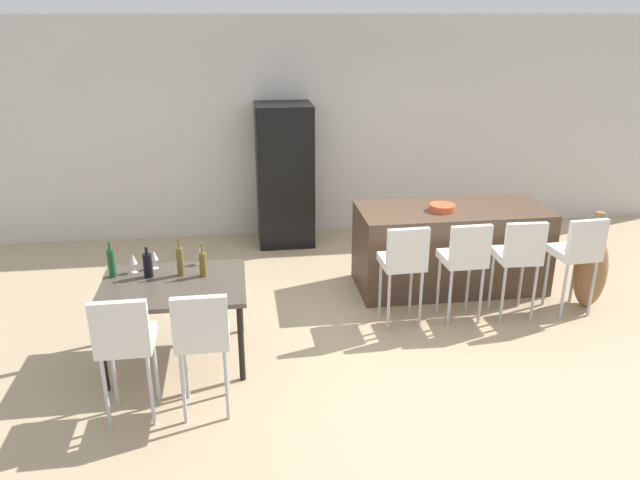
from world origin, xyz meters
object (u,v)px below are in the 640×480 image
object	(u,v)px
refrigerator	(285,175)
floor_vase	(591,270)
wine_bottle_left	(148,265)
wine_glass_far	(200,252)
wine_bottle_right	(203,264)
wine_glass_middle	(154,256)
bar_chair_far	(578,250)
wine_glass_near	(133,260)
bar_chair_right	(519,253)
bar_chair_middle	(465,256)
dining_chair_far	(202,334)
bar_chair_left	(404,259)
dining_chair_near	(125,339)
wine_bottle_end	(180,261)
wine_bottle_corner	(111,263)
fruit_bowl	(442,208)
kitchen_island	(450,248)
dining_table	(174,291)

from	to	relation	value
refrigerator	floor_vase	xyz separation A→B (m)	(2.98, -2.37, -0.51)
wine_bottle_left	wine_glass_far	distance (m)	0.50
wine_bottle_right	wine_glass_middle	xyz separation A→B (m)	(-0.44, 0.23, 0.01)
wine_bottle_left	bar_chair_far	bearing A→B (deg)	2.43
wine_bottle_right	wine_glass_near	distance (m)	0.64
bar_chair_right	wine_glass_far	world-z (taller)	bar_chair_right
bar_chair_far	wine_bottle_left	world-z (taller)	bar_chair_far
wine_bottle_left	wine_glass_near	bearing A→B (deg)	140.63
bar_chair_middle	dining_chair_far	world-z (taller)	same
wine_glass_far	bar_chair_left	bearing A→B (deg)	-1.58
bar_chair_left	dining_chair_near	xyz separation A→B (m)	(-2.41, -1.18, 0.00)
wine_bottle_end	bar_chair_middle	bearing A→B (deg)	3.77
dining_chair_near	wine_bottle_left	world-z (taller)	dining_chair_near
wine_bottle_corner	fruit_bowl	world-z (taller)	wine_bottle_corner
wine_bottle_end	floor_vase	distance (m)	4.16
refrigerator	wine_bottle_right	bearing A→B (deg)	-109.14
wine_bottle_corner	floor_vase	distance (m)	4.75
bar_chair_far	bar_chair_middle	bearing A→B (deg)	-179.99
bar_chair_middle	wine_glass_near	bearing A→B (deg)	-178.88
bar_chair_middle	dining_chair_near	xyz separation A→B (m)	(-3.02, -1.18, 0.00)
kitchen_island	dining_chair_near	world-z (taller)	dining_chair_near
floor_vase	bar_chair_far	bearing A→B (deg)	-153.79
bar_chair_far	wine_bottle_left	size ratio (longest dim) A/B	3.78
bar_chair_middle	refrigerator	bearing A→B (deg)	121.78
bar_chair_middle	wine_bottle_end	world-z (taller)	wine_bottle_end
kitchen_island	dining_table	size ratio (longest dim) A/B	1.67
wine_glass_middle	fruit_bowl	world-z (taller)	fruit_bowl
bar_chair_middle	refrigerator	xyz separation A→B (m)	(-1.55, 2.49, 0.22)
bar_chair_far	dining_table	size ratio (longest dim) A/B	0.85
fruit_bowl	wine_bottle_right	bearing A→B (deg)	-158.59
bar_chair_far	dining_chair_far	size ratio (longest dim) A/B	1.00
bar_chair_right	dining_chair_near	size ratio (longest dim) A/B	1.00
bar_chair_right	refrigerator	xyz separation A→B (m)	(-2.10, 2.49, 0.22)
kitchen_island	refrigerator	distance (m)	2.43
bar_chair_far	wine_bottle_left	distance (m)	4.15
bar_chair_far	wine_glass_middle	size ratio (longest dim) A/B	6.03
wine_glass_near	bar_chair_far	bearing A→B (deg)	0.81
wine_bottle_right	wine_bottle_corner	xyz separation A→B (m)	(-0.79, 0.09, 0.01)
wine_bottle_left	wine_glass_near	xyz separation A→B (m)	(-0.14, 0.11, 0.01)
dining_chair_far	floor_vase	distance (m)	4.13
kitchen_island	bar_chair_left	world-z (taller)	bar_chair_left
fruit_bowl	bar_chair_right	bearing A→B (deg)	-54.05
dining_chair_far	wine_glass_middle	xyz separation A→B (m)	(-0.47, 1.19, 0.17)
dining_table	floor_vase	size ratio (longest dim) A/B	1.18
bar_chair_left	refrigerator	bearing A→B (deg)	110.55
bar_chair_middle	wine_glass_near	size ratio (longest dim) A/B	6.03
wine_bottle_end	floor_vase	xyz separation A→B (m)	(4.12, 0.31, -0.47)
floor_vase	bar_chair_middle	bearing A→B (deg)	-174.90
wine_bottle_corner	wine_glass_near	distance (m)	0.19
bar_chair_far	wine_bottle_left	xyz separation A→B (m)	(-4.14, -0.18, 0.15)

